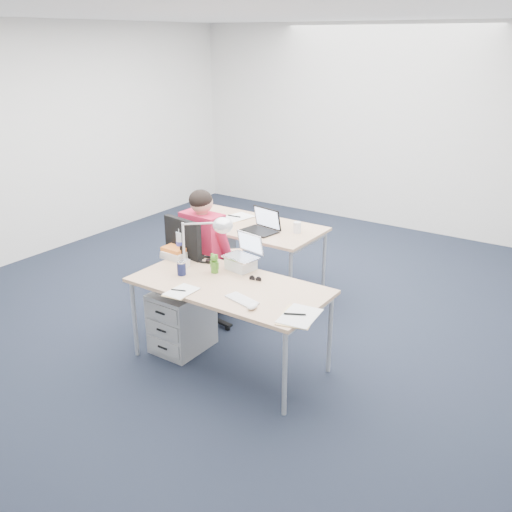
% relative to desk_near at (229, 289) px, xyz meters
% --- Properties ---
extents(floor, '(7.00, 7.00, 0.00)m').
position_rel_desk_near_xyz_m(floor, '(-0.59, 0.87, -0.68)').
color(floor, black).
rests_on(floor, ground).
extents(room, '(6.02, 7.02, 2.80)m').
position_rel_desk_near_xyz_m(room, '(-0.59, 0.87, 1.03)').
color(room, silver).
rests_on(room, ground).
extents(desk_near, '(1.60, 0.80, 0.73)m').
position_rel_desk_near_xyz_m(desk_near, '(0.00, 0.00, 0.00)').
color(desk_near, tan).
rests_on(desk_near, ground).
extents(desk_far, '(1.60, 0.80, 0.73)m').
position_rel_desk_near_xyz_m(desk_far, '(-0.78, 1.38, 0.00)').
color(desk_far, tan).
rests_on(desk_far, ground).
extents(office_chair, '(0.77, 0.77, 1.08)m').
position_rel_desk_near_xyz_m(office_chair, '(-0.69, 0.47, -0.38)').
color(office_chair, black).
rests_on(office_chair, ground).
extents(seated_person, '(0.41, 0.71, 1.29)m').
position_rel_desk_near_xyz_m(seated_person, '(-0.68, 0.65, -0.04)').
color(seated_person, '#C21B3C').
rests_on(seated_person, ground).
extents(drawer_pedestal_near, '(0.40, 0.50, 0.55)m').
position_rel_desk_near_xyz_m(drawer_pedestal_near, '(-0.50, -0.03, -0.41)').
color(drawer_pedestal_near, '#9B9EA0').
rests_on(drawer_pedestal_near, ground).
extents(drawer_pedestal_far, '(0.40, 0.50, 0.55)m').
position_rel_desk_near_xyz_m(drawer_pedestal_far, '(-1.21, 1.23, -0.41)').
color(drawer_pedestal_far, '#9B9EA0').
rests_on(drawer_pedestal_far, ground).
extents(silver_laptop, '(0.31, 0.27, 0.30)m').
position_rel_desk_near_xyz_m(silver_laptop, '(-0.11, 0.31, 0.20)').
color(silver_laptop, silver).
rests_on(silver_laptop, desk_near).
extents(wireless_keyboard, '(0.30, 0.18, 0.01)m').
position_rel_desk_near_xyz_m(wireless_keyboard, '(0.26, -0.19, 0.05)').
color(wireless_keyboard, white).
rests_on(wireless_keyboard, desk_near).
extents(computer_mouse, '(0.07, 0.11, 0.04)m').
position_rel_desk_near_xyz_m(computer_mouse, '(0.41, -0.26, 0.07)').
color(computer_mouse, white).
rests_on(computer_mouse, desk_near).
extents(headphones, '(0.24, 0.21, 0.03)m').
position_rel_desk_near_xyz_m(headphones, '(-0.49, 0.30, 0.06)').
color(headphones, black).
rests_on(headphones, desk_near).
extents(can_koozie, '(0.09, 0.09, 0.12)m').
position_rel_desk_near_xyz_m(can_koozie, '(-0.45, -0.06, 0.11)').
color(can_koozie, '#161C45').
rests_on(can_koozie, desk_near).
extents(water_bottle, '(0.09, 0.09, 0.26)m').
position_rel_desk_near_xyz_m(water_bottle, '(-0.74, 0.27, 0.18)').
color(water_bottle, silver).
rests_on(water_bottle, desk_near).
extents(bear_figurine, '(0.10, 0.08, 0.17)m').
position_rel_desk_near_xyz_m(bear_figurine, '(-0.25, 0.13, 0.13)').
color(bear_figurine, '#2D6E1D').
rests_on(bear_figurine, desk_near).
extents(book_stack, '(0.27, 0.24, 0.10)m').
position_rel_desk_near_xyz_m(book_stack, '(-0.75, 0.20, 0.10)').
color(book_stack, silver).
rests_on(book_stack, desk_near).
extents(cordless_phone, '(0.04, 0.03, 0.14)m').
position_rel_desk_near_xyz_m(cordless_phone, '(-0.65, 0.18, 0.12)').
color(cordless_phone, black).
rests_on(cordless_phone, desk_near).
extents(papers_left, '(0.19, 0.27, 0.01)m').
position_rel_desk_near_xyz_m(papers_left, '(-0.22, -0.34, 0.05)').
color(papers_left, '#E5C384').
rests_on(papers_left, desk_near).
extents(papers_right, '(0.29, 0.38, 0.01)m').
position_rel_desk_near_xyz_m(papers_right, '(0.75, -0.19, 0.05)').
color(papers_right, '#E5C384').
rests_on(papers_right, desk_near).
extents(sunglasses, '(0.12, 0.07, 0.03)m').
position_rel_desk_near_xyz_m(sunglasses, '(0.13, 0.19, 0.06)').
color(sunglasses, black).
rests_on(sunglasses, desk_near).
extents(desk_lamp, '(0.51, 0.32, 0.55)m').
position_rel_desk_near_xyz_m(desk_lamp, '(-0.37, 0.08, 0.32)').
color(desk_lamp, silver).
rests_on(desk_lamp, desk_near).
extents(dark_laptop, '(0.40, 0.39, 0.25)m').
position_rel_desk_near_xyz_m(dark_laptop, '(-0.53, 1.23, 0.17)').
color(dark_laptop, black).
rests_on(dark_laptop, desk_far).
extents(far_cup, '(0.10, 0.10, 0.11)m').
position_rel_desk_near_xyz_m(far_cup, '(-0.20, 1.43, 0.10)').
color(far_cup, white).
rests_on(far_cup, desk_far).
extents(far_papers, '(0.29, 0.37, 0.01)m').
position_rel_desk_near_xyz_m(far_papers, '(-1.01, 1.49, 0.05)').
color(far_papers, white).
rests_on(far_papers, desk_far).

